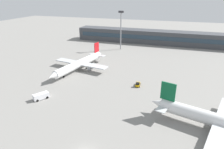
{
  "coord_description": "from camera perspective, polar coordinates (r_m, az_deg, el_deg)",
  "views": [
    {
      "loc": [
        17.27,
        -32.2,
        33.66
      ],
      "look_at": [
        -6.81,
        40.0,
        3.0
      ],
      "focal_mm": 32.84,
      "sensor_mm": 36.0,
      "label": 1
    }
  ],
  "objects": [
    {
      "name": "terminal_building",
      "position": [
        149.0,
        11.62,
        10.22
      ],
      "size": [
        110.12,
        12.13,
        9.0
      ],
      "color": "#3F4247",
      "rests_on": "ground_plane"
    },
    {
      "name": "airplane_mid",
      "position": [
        96.0,
        -9.07,
        3.0
      ],
      "size": [
        27.5,
        39.04,
        9.69
      ],
      "color": "white",
      "rests_on": "ground_plane"
    },
    {
      "name": "service_van_white",
      "position": [
        73.48,
        -19.15,
        -5.68
      ],
      "size": [
        4.44,
        5.47,
        2.08
      ],
      "color": "white",
      "rests_on": "ground_plane"
    },
    {
      "name": "floodlight_tower_west",
      "position": [
        128.4,
        2.48,
        12.98
      ],
      "size": [
        3.2,
        0.8,
        23.46
      ],
      "color": "gray",
      "rests_on": "ground_plane"
    },
    {
      "name": "baggage_tug_yellow",
      "position": [
        79.42,
        7.19,
        -2.69
      ],
      "size": [
        2.14,
        3.74,
        1.75
      ],
      "color": "#F2B20C",
      "rests_on": "ground_plane"
    },
    {
      "name": "ground_plane",
      "position": [
        81.52,
        4.55,
        -2.52
      ],
      "size": [
        400.0,
        400.0,
        0.0
      ],
      "primitive_type": "plane",
      "color": "gray"
    }
  ]
}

